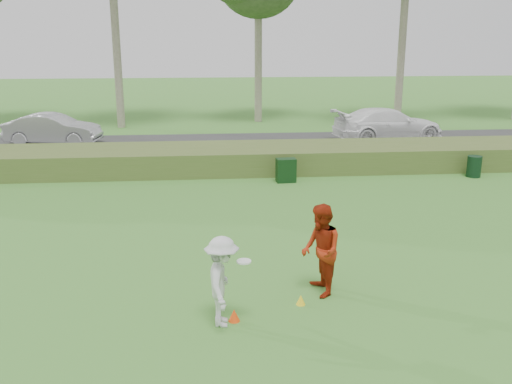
{
  "coord_description": "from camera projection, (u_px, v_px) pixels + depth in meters",
  "views": [
    {
      "loc": [
        -1.27,
        -9.95,
        5.23
      ],
      "look_at": [
        0.0,
        4.0,
        1.3
      ],
      "focal_mm": 40.0,
      "sensor_mm": 36.0,
      "label": 1
    }
  ],
  "objects": [
    {
      "name": "trash_bin",
      "position": [
        474.0,
        166.0,
        21.3
      ],
      "size": [
        0.62,
        0.62,
        0.79
      ],
      "primitive_type": "cylinder",
      "rotation": [
        0.0,
        0.0,
        0.19
      ],
      "color": "black",
      "rests_on": "ground"
    },
    {
      "name": "car_right",
      "position": [
        388.0,
        124.0,
        28.11
      ],
      "size": [
        5.72,
        2.99,
        1.58
      ],
      "primitive_type": "imported",
      "rotation": [
        0.0,
        0.0,
        1.72
      ],
      "color": "white",
      "rests_on": "park_road"
    },
    {
      "name": "park_road",
      "position": [
        232.0,
        145.0,
        27.35
      ],
      "size": [
        80.0,
        6.0,
        0.06
      ],
      "primitive_type": "cube",
      "color": "#2D2D2D",
      "rests_on": "ground"
    },
    {
      "name": "cone_yellow",
      "position": [
        301.0,
        300.0,
        11.33
      ],
      "size": [
        0.19,
        0.19,
        0.21
      ],
      "primitive_type": "cone",
      "color": "yellow",
      "rests_on": "ground"
    },
    {
      "name": "player_red",
      "position": [
        321.0,
        250.0,
        11.57
      ],
      "size": [
        0.8,
        0.99,
        1.92
      ],
      "primitive_type": "imported",
      "rotation": [
        0.0,
        0.0,
        -1.49
      ],
      "color": "#9F240D",
      "rests_on": "ground"
    },
    {
      "name": "utility_cabinet",
      "position": [
        286.0,
        170.0,
        20.55
      ],
      "size": [
        0.72,
        0.49,
        0.86
      ],
      "primitive_type": "cube",
      "rotation": [
        0.0,
        0.0,
        0.08
      ],
      "color": "black",
      "rests_on": "ground"
    },
    {
      "name": "player_white",
      "position": [
        222.0,
        282.0,
        10.37
      ],
      "size": [
        0.89,
        1.15,
        1.71
      ],
      "rotation": [
        0.0,
        0.0,
        1.49
      ],
      "color": "silver",
      "rests_on": "ground"
    },
    {
      "name": "ground",
      "position": [
        275.0,
        312.0,
        11.06
      ],
      "size": [
        120.0,
        120.0,
        0.0
      ],
      "primitive_type": "plane",
      "color": "#347727",
      "rests_on": "ground"
    },
    {
      "name": "reed_strip",
      "position": [
        238.0,
        158.0,
        22.45
      ],
      "size": [
        80.0,
        3.0,
        0.9
      ],
      "primitive_type": "cube",
      "color": "#445C25",
      "rests_on": "ground"
    },
    {
      "name": "car_mid",
      "position": [
        53.0,
        129.0,
        27.14
      ],
      "size": [
        4.6,
        2.14,
        1.46
      ],
      "primitive_type": "imported",
      "rotation": [
        0.0,
        0.0,
        1.43
      ],
      "color": "#B7B7BB",
      "rests_on": "park_road"
    },
    {
      "name": "cone_orange",
      "position": [
        234.0,
        315.0,
        10.67
      ],
      "size": [
        0.22,
        0.22,
        0.24
      ],
      "primitive_type": "cone",
      "color": "#F9440D",
      "rests_on": "ground"
    }
  ]
}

